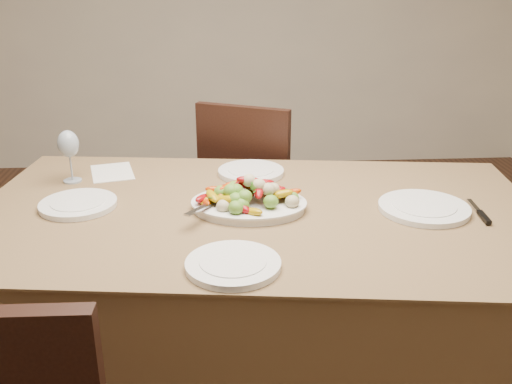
{
  "coord_description": "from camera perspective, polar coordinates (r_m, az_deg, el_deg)",
  "views": [
    {
      "loc": [
        0.05,
        -1.42,
        1.49
      ],
      "look_at": [
        0.16,
        0.28,
        0.82
      ],
      "focal_mm": 40.0,
      "sensor_mm": 36.0,
      "label": 1
    }
  ],
  "objects": [
    {
      "name": "dining_table",
      "position": [
        2.03,
        -0.0,
        -11.65
      ],
      "size": [
        1.95,
        1.25,
        0.76
      ],
      "primitive_type": "cube",
      "rotation": [
        0.0,
        0.0,
        -0.12
      ],
      "color": "brown",
      "rests_on": "ground"
    },
    {
      "name": "chair_far",
      "position": [
        2.72,
        0.22,
        -0.35
      ],
      "size": [
        0.56,
        0.56,
        0.95
      ],
      "primitive_type": null,
      "rotation": [
        0.0,
        0.0,
        2.71
      ],
      "color": "black",
      "rests_on": "ground"
    },
    {
      "name": "serving_platter",
      "position": [
        1.85,
        -0.72,
        -1.44
      ],
      "size": [
        0.39,
        0.31,
        0.02
      ],
      "primitive_type": "ellipsoid",
      "rotation": [
        0.0,
        0.0,
        -0.12
      ],
      "color": "white",
      "rests_on": "dining_table"
    },
    {
      "name": "roasted_vegetables",
      "position": [
        1.83,
        -0.73,
        0.21
      ],
      "size": [
        0.32,
        0.23,
        0.09
      ],
      "primitive_type": null,
      "rotation": [
        0.0,
        0.0,
        -0.12
      ],
      "color": "maroon",
      "rests_on": "serving_platter"
    },
    {
      "name": "serving_spoon",
      "position": [
        1.8,
        -2.86,
        -0.77
      ],
      "size": [
        0.27,
        0.19,
        0.03
      ],
      "primitive_type": null,
      "rotation": [
        0.0,
        0.0,
        -0.53
      ],
      "color": "#9EA0A8",
      "rests_on": "serving_platter"
    },
    {
      "name": "plate_left",
      "position": [
        1.96,
        -17.36,
        -1.2
      ],
      "size": [
        0.25,
        0.25,
        0.02
      ],
      "primitive_type": "cylinder",
      "color": "white",
      "rests_on": "dining_table"
    },
    {
      "name": "plate_right",
      "position": [
        1.92,
        16.44,
        -1.55
      ],
      "size": [
        0.29,
        0.29,
        0.02
      ],
      "primitive_type": "cylinder",
      "color": "white",
      "rests_on": "dining_table"
    },
    {
      "name": "plate_far",
      "position": [
        2.16,
        -0.5,
        2.01
      ],
      "size": [
        0.25,
        0.25,
        0.02
      ],
      "primitive_type": "cylinder",
      "color": "white",
      "rests_on": "dining_table"
    },
    {
      "name": "plate_near",
      "position": [
        1.5,
        -2.31,
        -7.29
      ],
      "size": [
        0.25,
        0.25,
        0.02
      ],
      "primitive_type": "cylinder",
      "color": "white",
      "rests_on": "dining_table"
    },
    {
      "name": "wine_glass",
      "position": [
        2.17,
        -18.15,
        3.55
      ],
      "size": [
        0.08,
        0.08,
        0.2
      ],
      "primitive_type": null,
      "color": "#8C99A5",
      "rests_on": "dining_table"
    },
    {
      "name": "menu_card",
      "position": [
        2.25,
        -14.19,
        1.92
      ],
      "size": [
        0.2,
        0.24,
        0.0
      ],
      "primitive_type": "cube",
      "rotation": [
        0.0,
        0.0,
        0.25
      ],
      "color": "silver",
      "rests_on": "dining_table"
    },
    {
      "name": "table_knife",
      "position": [
        1.95,
        21.43,
        -1.95
      ],
      "size": [
        0.04,
        0.2,
        0.01
      ],
      "primitive_type": null,
      "rotation": [
        0.0,
        0.0,
        -0.09
      ],
      "color": "#9EA0A8",
      "rests_on": "dining_table"
    }
  ]
}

